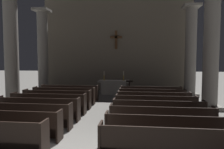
# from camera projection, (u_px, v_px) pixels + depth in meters

# --- Properties ---
(pew_left_row_2) EXTENTS (3.48, 0.50, 0.95)m
(pew_left_row_2) POSITION_uv_depth(u_px,v_px,m) (6.00, 124.00, 6.57)
(pew_left_row_2) COLOR black
(pew_left_row_2) RESTS_ON ground
(pew_left_row_3) EXTENTS (3.48, 0.50, 0.95)m
(pew_left_row_3) POSITION_uv_depth(u_px,v_px,m) (24.00, 115.00, 7.61)
(pew_left_row_3) COLOR black
(pew_left_row_3) RESTS_ON ground
(pew_left_row_4) EXTENTS (3.48, 0.50, 0.95)m
(pew_left_row_4) POSITION_uv_depth(u_px,v_px,m) (38.00, 108.00, 8.66)
(pew_left_row_4) COLOR black
(pew_left_row_4) RESTS_ON ground
(pew_left_row_5) EXTENTS (3.48, 0.50, 0.95)m
(pew_left_row_5) POSITION_uv_depth(u_px,v_px,m) (48.00, 103.00, 9.70)
(pew_left_row_5) COLOR black
(pew_left_row_5) RESTS_ON ground
(pew_left_row_6) EXTENTS (3.48, 0.50, 0.95)m
(pew_left_row_6) POSITION_uv_depth(u_px,v_px,m) (57.00, 99.00, 10.75)
(pew_left_row_6) COLOR black
(pew_left_row_6) RESTS_ON ground
(pew_left_row_7) EXTENTS (3.48, 0.50, 0.95)m
(pew_left_row_7) POSITION_uv_depth(u_px,v_px,m) (64.00, 95.00, 11.79)
(pew_left_row_7) COLOR black
(pew_left_row_7) RESTS_ON ground
(pew_left_row_8) EXTENTS (3.48, 0.50, 0.95)m
(pew_left_row_8) POSITION_uv_depth(u_px,v_px,m) (70.00, 93.00, 12.84)
(pew_left_row_8) COLOR black
(pew_left_row_8) RESTS_ON ground
(pew_right_row_1) EXTENTS (3.48, 0.50, 0.95)m
(pew_right_row_1) POSITION_uv_depth(u_px,v_px,m) (172.00, 145.00, 4.97)
(pew_right_row_1) COLOR black
(pew_right_row_1) RESTS_ON ground
(pew_right_row_2) EXTENTS (3.48, 0.50, 0.95)m
(pew_right_row_2) POSITION_uv_depth(u_px,v_px,m) (166.00, 130.00, 6.01)
(pew_right_row_2) COLOR black
(pew_right_row_2) RESTS_ON ground
(pew_right_row_3) EXTENTS (3.48, 0.50, 0.95)m
(pew_right_row_3) POSITION_uv_depth(u_px,v_px,m) (161.00, 120.00, 7.06)
(pew_right_row_3) COLOR black
(pew_right_row_3) RESTS_ON ground
(pew_right_row_4) EXTENTS (3.48, 0.50, 0.95)m
(pew_right_row_4) POSITION_uv_depth(u_px,v_px,m) (158.00, 112.00, 8.10)
(pew_right_row_4) COLOR black
(pew_right_row_4) RESTS_ON ground
(pew_right_row_5) EXTENTS (3.48, 0.50, 0.95)m
(pew_right_row_5) POSITION_uv_depth(u_px,v_px,m) (156.00, 106.00, 9.15)
(pew_right_row_5) COLOR black
(pew_right_row_5) RESTS_ON ground
(pew_right_row_6) EXTENTS (3.48, 0.50, 0.95)m
(pew_right_row_6) POSITION_uv_depth(u_px,v_px,m) (154.00, 101.00, 10.19)
(pew_right_row_6) COLOR black
(pew_right_row_6) RESTS_ON ground
(pew_right_row_7) EXTENTS (3.48, 0.50, 0.95)m
(pew_right_row_7) POSITION_uv_depth(u_px,v_px,m) (152.00, 97.00, 11.24)
(pew_right_row_7) COLOR black
(pew_right_row_7) RESTS_ON ground
(pew_right_row_8) EXTENTS (3.48, 0.50, 0.95)m
(pew_right_row_8) POSITION_uv_depth(u_px,v_px,m) (151.00, 94.00, 12.28)
(pew_right_row_8) COLOR black
(pew_right_row_8) RESTS_ON ground
(column_left_second) EXTENTS (1.12, 1.12, 6.15)m
(column_left_second) POSITION_uv_depth(u_px,v_px,m) (11.00, 50.00, 11.55)
(column_left_second) COLOR gray
(column_left_second) RESTS_ON ground
(column_right_second) EXTENTS (1.12, 1.12, 6.15)m
(column_right_second) POSITION_uv_depth(u_px,v_px,m) (211.00, 49.00, 10.35)
(column_right_second) COLOR gray
(column_right_second) RESTS_ON ground
(column_left_third) EXTENTS (1.12, 1.12, 6.15)m
(column_left_third) POSITION_uv_depth(u_px,v_px,m) (43.00, 53.00, 15.44)
(column_left_third) COLOR gray
(column_left_third) RESTS_ON ground
(column_right_third) EXTENTS (1.12, 1.12, 6.15)m
(column_right_third) POSITION_uv_depth(u_px,v_px,m) (191.00, 52.00, 14.25)
(column_right_third) COLOR gray
(column_right_third) RESTS_ON ground
(altar) EXTENTS (2.20, 0.90, 1.01)m
(altar) POSITION_uv_depth(u_px,v_px,m) (114.00, 87.00, 15.04)
(altar) COLOR #A8A399
(altar) RESTS_ON ground
(candlestick_left) EXTENTS (0.16, 0.16, 0.65)m
(candlestick_left) POSITION_uv_depth(u_px,v_px,m) (104.00, 77.00, 15.07)
(candlestick_left) COLOR #B79338
(candlestick_left) RESTS_ON altar
(candlestick_right) EXTENTS (0.16, 0.16, 0.65)m
(candlestick_right) POSITION_uv_depth(u_px,v_px,m) (124.00, 78.00, 14.91)
(candlestick_right) COLOR #B79338
(candlestick_right) RESTS_ON altar
(apse_with_cross) EXTENTS (11.68, 0.42, 7.34)m
(apse_with_cross) POSITION_uv_depth(u_px,v_px,m) (116.00, 45.00, 16.74)
(apse_with_cross) COLOR #706656
(apse_with_cross) RESTS_ON ground
(lectern) EXTENTS (0.44, 0.36, 1.15)m
(lectern) POSITION_uv_depth(u_px,v_px,m) (129.00, 89.00, 13.72)
(lectern) COLOR black
(lectern) RESTS_ON ground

